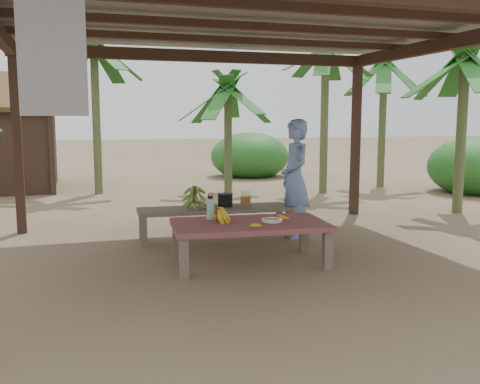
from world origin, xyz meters
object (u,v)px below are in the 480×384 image
object	(u,v)px
bench	(216,211)
woman	(295,179)
work_table	(249,228)
cooking_pot	(225,200)
water_flask	(210,208)
plate	(272,220)
ripe_banana_bunch	(216,215)

from	to	relation	value
bench	woman	world-z (taller)	woman
bench	work_table	bearing A→B (deg)	-85.21
bench	cooking_pot	size ratio (longest dim) A/B	10.46
work_table	water_flask	size ratio (longest dim) A/B	5.76
woman	cooking_pot	bearing A→B (deg)	-103.45
bench	cooking_pot	distance (m)	0.22
cooking_pot	woman	bearing A→B (deg)	-16.11
work_table	bench	size ratio (longest dim) A/B	0.84
plate	cooking_pot	distance (m)	1.55
cooking_pot	plate	bearing A→B (deg)	-84.53
ripe_banana_bunch	cooking_pot	world-z (taller)	ripe_banana_bunch
ripe_banana_bunch	woman	world-z (taller)	woman
water_flask	plate	bearing A→B (deg)	-29.81
cooking_pot	woman	xyz separation A→B (m)	(0.96, -0.28, 0.31)
plate	bench	bearing A→B (deg)	101.71
water_flask	woman	world-z (taller)	woman
bench	woman	xyz separation A→B (m)	(1.12, -0.22, 0.46)
work_table	plate	xyz separation A→B (m)	(0.26, -0.06, 0.08)
bench	water_flask	xyz separation A→B (m)	(-0.35, -1.11, 0.24)
bench	woman	bearing A→B (deg)	-8.04
water_flask	ripe_banana_bunch	bearing A→B (deg)	-86.67
bench	cooking_pot	xyz separation A→B (m)	(0.16, 0.06, 0.15)
cooking_pot	ripe_banana_bunch	bearing A→B (deg)	-109.57
ripe_banana_bunch	woman	distance (m)	1.86
ripe_banana_bunch	cooking_pot	xyz separation A→B (m)	(0.50, 1.39, -0.05)
bench	ripe_banana_bunch	world-z (taller)	ripe_banana_bunch
plate	cooking_pot	bearing A→B (deg)	95.47
ripe_banana_bunch	woman	xyz separation A→B (m)	(1.46, 1.11, 0.26)
bench	woman	distance (m)	1.23
work_table	cooking_pot	size ratio (longest dim) A/B	8.83
bench	water_flask	size ratio (longest dim) A/B	6.82
work_table	woman	bearing A→B (deg)	53.17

